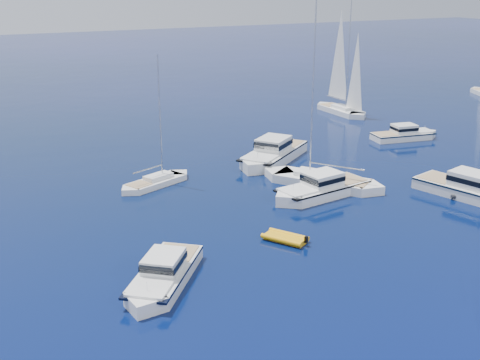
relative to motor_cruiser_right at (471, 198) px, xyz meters
name	(u,v)px	position (x,y,z in m)	size (l,w,h in m)	color
motor_cruiser_right	(471,198)	(0.00, 0.00, 0.00)	(3.35, 10.95, 2.87)	silver
motor_cruiser_left	(164,284)	(-29.08, -2.73, 0.00)	(2.85, 9.30, 2.44)	silver
motor_cruiser_centre	(320,196)	(-11.40, 6.27, 0.00)	(3.15, 10.28, 2.70)	white
motor_cruiser_far_r	(405,139)	(8.42, 18.11, 0.00)	(2.65, 8.67, 2.28)	silver
motor_cruiser_distant	(272,161)	(-9.86, 17.35, 0.00)	(3.64, 11.90, 3.12)	silver
sailboat_mid_r	(322,185)	(-9.62, 8.63, 0.00)	(3.16, 12.17, 17.89)	white
sailboat_centre	(156,185)	(-23.14, 15.49, 0.00)	(2.15, 8.28, 12.17)	white
sailboat_sails_r	(341,113)	(10.30, 33.39, 0.00)	(2.79, 10.73, 15.78)	white
tender_yellow	(285,241)	(-19.02, -0.55, 0.00)	(1.87, 3.35, 0.95)	#F0A50E
tender_grey_near	(468,197)	(-0.14, 0.28, 0.00)	(1.99, 3.62, 0.95)	black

